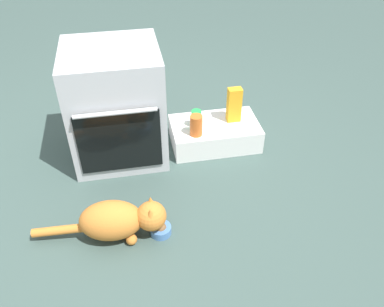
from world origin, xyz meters
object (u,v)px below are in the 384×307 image
oven (116,105)px  juice_carton (234,105)px  sauce_jar (196,125)px  soda_can (196,119)px  food_bowl (161,229)px  cat (119,220)px  pantry_cabinet (215,134)px

oven → juice_carton: size_ratio=3.03×
sauce_jar → soda_can: bearing=78.2°
food_bowl → cat: size_ratio=0.16×
sauce_jar → cat: bearing=-130.9°
pantry_cabinet → soda_can: size_ratio=4.89×
oven → pantry_cabinet: oven is taller
oven → sauce_jar: 0.52m
oven → sauce_jar: (0.49, -0.13, -0.13)m
food_bowl → cat: 0.23m
food_bowl → juice_carton: (0.60, 0.75, 0.25)m
cat → sauce_jar: 0.82m
juice_carton → sauce_jar: (-0.28, -0.12, -0.05)m
oven → cat: size_ratio=1.04×
food_bowl → pantry_cabinet: bearing=57.4°
soda_can → juice_carton: bearing=6.0°
pantry_cabinet → soda_can: (-0.13, -0.00, 0.14)m
juice_carton → sauce_jar: size_ratio=1.71×
cat → juice_carton: 1.10m
food_bowl → soda_can: soda_can is taller
sauce_jar → soda_can: size_ratio=1.17×
food_bowl → juice_carton: 1.00m
sauce_jar → soda_can: 0.09m
cat → juice_carton: size_ratio=2.92×
pantry_cabinet → cat: 0.98m
pantry_cabinet → soda_can: soda_can is taller
pantry_cabinet → juice_carton: 0.24m
oven → soda_can: (0.50, -0.04, -0.14)m
oven → soda_can: oven is taller
pantry_cabinet → juice_carton: bearing=9.7°
oven → cat: 0.78m
cat → soda_can: 0.90m
food_bowl → soda_can: 0.82m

